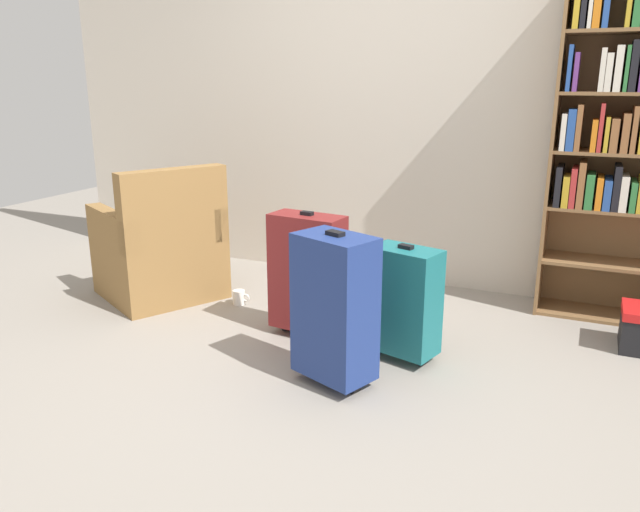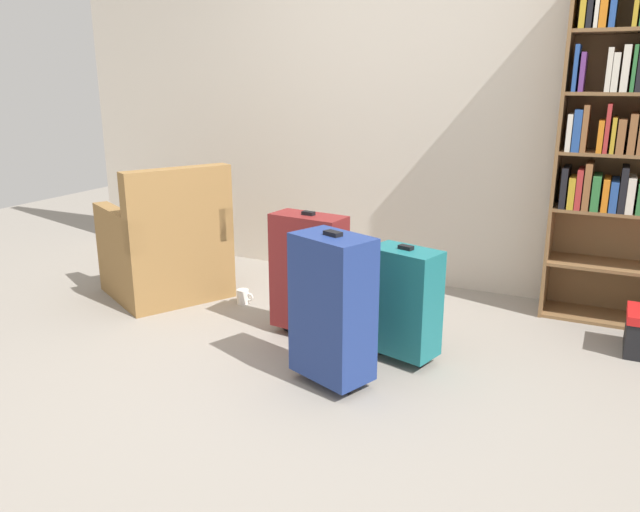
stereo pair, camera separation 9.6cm
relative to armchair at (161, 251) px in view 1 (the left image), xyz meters
name	(u,v)px [view 1 (the left image)]	position (x,y,z in m)	size (l,w,h in m)	color
ground_plane	(305,382)	(1.41, -0.74, -0.32)	(10.03, 10.03, 0.00)	gray
back_wall	(414,98)	(1.41, 1.04, 0.98)	(5.73, 0.10, 2.60)	beige
armchair	(161,251)	(0.00, 0.00, 0.00)	(0.95, 0.95, 0.90)	olive
mug	(239,297)	(0.56, 0.07, -0.27)	(0.12, 0.08, 0.10)	white
suitcase_dark_red	(307,273)	(1.18, -0.21, 0.06)	(0.44, 0.24, 0.73)	maroon
suitcase_navy_blue	(335,307)	(1.55, -0.69, 0.08)	(0.43, 0.36, 0.76)	navy
suitcase_teal	(404,301)	(1.77, -0.29, 0.01)	(0.40, 0.29, 0.63)	#19666B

